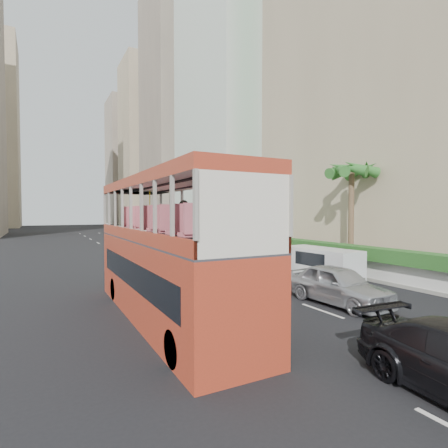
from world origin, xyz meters
TOP-DOWN VIEW (x-y plane):
  - ground_plane at (0.00, 0.00)m, footprint 200.00×200.00m
  - double_decker_bus at (-6.00, 0.00)m, footprint 2.50×11.00m
  - car_silver_lane_a at (-1.75, 7.62)m, footprint 1.75×5.01m
  - car_silver_lane_b at (0.92, -1.55)m, footprint 2.06×4.81m
  - van_asset at (1.06, 19.40)m, footprint 3.26×5.57m
  - minibus_near at (1.32, 6.46)m, footprint 1.90×5.64m
  - minibus_far at (4.28, 12.09)m, footprint 3.01×6.19m
  - panel_van_near at (3.82, 2.49)m, footprint 2.07×4.61m
  - panel_van_far at (3.92, 22.41)m, footprint 2.22×4.88m
  - sidewalk at (9.00, 25.00)m, footprint 6.00×120.00m
  - kerb_wall at (6.20, 14.00)m, footprint 0.30×44.00m
  - hedge at (6.20, 14.00)m, footprint 1.10×44.00m
  - palm_tree at (7.80, 4.00)m, footprint 0.36×0.36m
  - shell_station at (10.00, 23.00)m, footprint 6.50×8.00m
  - tower_stripe at (18.00, 34.00)m, footprint 16.00×18.00m
  - tower_mid at (18.00, 58.00)m, footprint 16.00×16.00m
  - tower_far_a at (17.00, 82.00)m, footprint 14.00×14.00m
  - tower_far_b at (17.00, 104.00)m, footprint 14.00×14.00m

SIDE VIEW (x-z plane):
  - ground_plane at x=0.00m, z-range 0.00..0.00m
  - car_silver_lane_a at x=-1.75m, z-range -0.82..0.82m
  - car_silver_lane_b at x=0.92m, z-range -0.81..0.81m
  - van_asset at x=1.06m, z-range -0.73..0.73m
  - sidewalk at x=9.00m, z-range 0.00..0.18m
  - kerb_wall at x=6.20m, z-range 0.18..1.18m
  - panel_van_near at x=3.82m, z-range 0.00..1.80m
  - panel_van_far at x=3.92m, z-range 0.00..1.90m
  - minibus_near at x=1.32m, z-range 0.00..2.50m
  - minibus_far at x=4.28m, z-range 0.00..2.63m
  - hedge at x=6.20m, z-range 1.18..1.88m
  - double_decker_bus at x=-6.00m, z-range 0.00..5.06m
  - shell_station at x=10.00m, z-range 0.00..5.50m
  - palm_tree at x=7.80m, z-range 0.18..6.58m
  - tower_far_b at x=17.00m, z-range 0.00..40.00m
  - tower_far_a at x=17.00m, z-range 0.00..44.00m
  - tower_mid at x=18.00m, z-range 0.00..50.00m
  - tower_stripe at x=18.00m, z-range 0.00..58.00m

